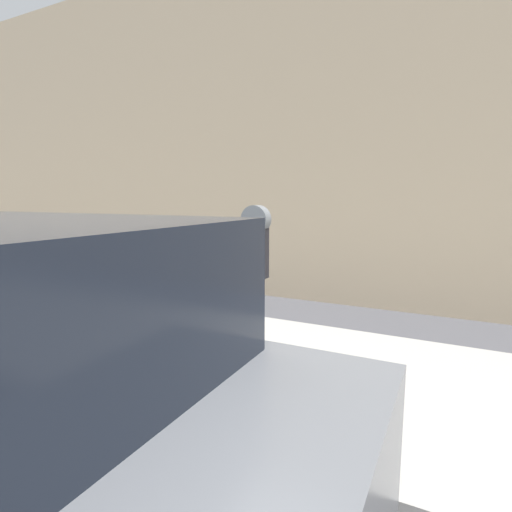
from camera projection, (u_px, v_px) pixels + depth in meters
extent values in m
cube|color=#9E9B96|center=(253.00, 365.00, 4.19)|extent=(24.00, 2.80, 0.13)
cube|color=tan|center=(341.00, 121.00, 6.55)|extent=(24.00, 0.30, 6.09)
cylinder|color=slate|center=(256.00, 349.00, 3.01)|extent=(0.06, 0.06, 1.09)
cube|color=black|center=(256.00, 253.00, 2.91)|extent=(0.16, 0.11, 0.37)
cube|color=gray|center=(252.00, 250.00, 2.85)|extent=(0.09, 0.01, 0.13)
cylinder|color=slate|center=(256.00, 219.00, 2.87)|extent=(0.20, 0.09, 0.20)
cylinder|color=black|center=(233.00, 456.00, 2.24)|extent=(0.72, 0.22, 0.72)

